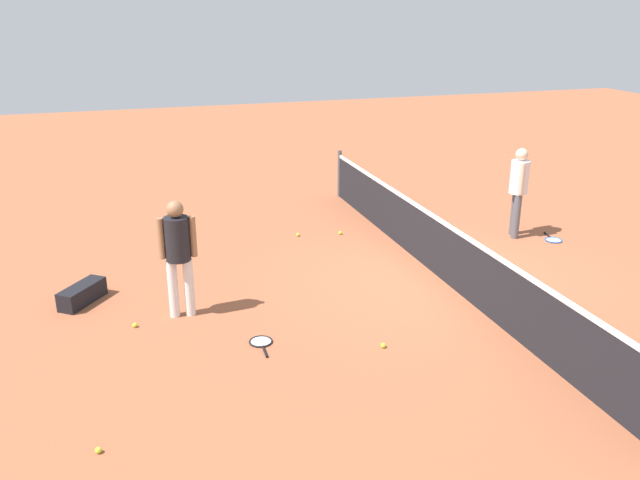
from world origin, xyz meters
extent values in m
plane|color=#9E5638|center=(0.00, 0.00, 0.00)|extent=(40.00, 40.00, 0.00)
cylinder|color=#4C4C51|center=(-5.00, 0.00, 0.54)|extent=(0.09, 0.09, 1.07)
cube|color=black|center=(0.00, 0.00, 0.46)|extent=(10.00, 0.02, 0.91)
cube|color=white|center=(0.00, 0.00, 0.94)|extent=(10.00, 0.04, 0.06)
cylinder|color=white|center=(0.11, -4.02, 0.42)|extent=(0.15, 0.15, 0.85)
cylinder|color=white|center=(0.08, -4.24, 0.42)|extent=(0.15, 0.15, 0.85)
cylinder|color=black|center=(0.10, -4.13, 1.16)|extent=(0.37, 0.37, 0.62)
cylinder|color=#9E704C|center=(0.12, -3.92, 1.18)|extent=(0.10, 0.10, 0.58)
cylinder|color=#9E704C|center=(0.07, -4.35, 1.18)|extent=(0.10, 0.10, 0.58)
sphere|color=#9E704C|center=(0.10, -4.13, 1.58)|extent=(0.25, 0.25, 0.23)
cylinder|color=#595960|center=(-1.51, 2.32, 0.42)|extent=(0.18, 0.18, 0.85)
cylinder|color=#595960|center=(-1.31, 2.23, 0.42)|extent=(0.18, 0.18, 0.85)
cylinder|color=white|center=(-1.41, 2.28, 1.16)|extent=(0.45, 0.45, 0.62)
cylinder|color=beige|center=(-1.61, 2.36, 1.18)|extent=(0.12, 0.12, 0.58)
cylinder|color=beige|center=(-1.21, 2.19, 1.18)|extent=(0.12, 0.12, 0.58)
sphere|color=beige|center=(-1.41, 2.28, 1.58)|extent=(0.30, 0.30, 0.23)
torus|color=black|center=(1.21, -3.25, 0.01)|extent=(0.32, 0.32, 0.02)
cylinder|color=silver|center=(1.21, -3.25, 0.01)|extent=(0.28, 0.28, 0.00)
cylinder|color=black|center=(1.49, -3.26, 0.02)|extent=(0.28, 0.04, 0.03)
torus|color=blue|center=(-0.95, 2.85, 0.01)|extent=(0.38, 0.38, 0.02)
cylinder|color=silver|center=(-0.95, 2.85, 0.01)|extent=(0.32, 0.32, 0.00)
cylinder|color=black|center=(-1.23, 2.91, 0.02)|extent=(0.28, 0.09, 0.03)
sphere|color=#C6E033|center=(2.92, -5.28, 0.03)|extent=(0.07, 0.07, 0.07)
sphere|color=#C6E033|center=(-2.64, -1.66, 0.03)|extent=(0.07, 0.07, 0.07)
sphere|color=#C6E033|center=(1.83, -1.77, 0.03)|extent=(0.07, 0.07, 0.07)
sphere|color=#C6E033|center=(0.27, -4.81, 0.03)|extent=(0.07, 0.07, 0.07)
sphere|color=#C6E033|center=(-2.49, -0.85, 0.03)|extent=(0.07, 0.07, 0.07)
cube|color=black|center=(-0.77, -5.50, 0.14)|extent=(0.81, 0.71, 0.28)
cylinder|color=black|center=(-1.05, -5.29, 0.14)|extent=(0.24, 0.27, 0.27)
camera|label=1|loc=(8.70, -4.80, 4.20)|focal=36.69mm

